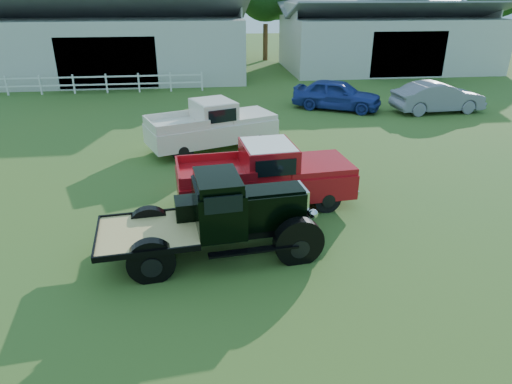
{
  "coord_description": "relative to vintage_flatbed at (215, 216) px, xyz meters",
  "views": [
    {
      "loc": [
        -1.19,
        -10.02,
        6.13
      ],
      "look_at": [
        0.2,
        1.2,
        1.05
      ],
      "focal_mm": 32.0,
      "sensor_mm": 36.0,
      "label": 1
    }
  ],
  "objects": [
    {
      "name": "tree_d",
      "position": [
        18.98,
        34.1,
        3.95
      ],
      "size": [
        6.0,
        6.0,
        10.0
      ],
      "primitive_type": null,
      "color": "black",
      "rests_on": "ground"
    },
    {
      "name": "shed_right",
      "position": [
        14.98,
        27.1,
        1.55
      ],
      "size": [
        16.8,
        9.2,
        5.2
      ],
      "primitive_type": null,
      "color": "#A3A290",
      "rests_on": "ground"
    },
    {
      "name": "red_pickup",
      "position": [
        1.6,
        2.65,
        -0.06
      ],
      "size": [
        5.6,
        2.58,
        1.98
      ],
      "primitive_type": null,
      "rotation": [
        0.0,
        0.0,
        0.09
      ],
      "color": "#AC1017",
      "rests_on": "ground"
    },
    {
      "name": "white_pickup",
      "position": [
        0.21,
        8.21,
        -0.06
      ],
      "size": [
        5.77,
        3.83,
        1.98
      ],
      "primitive_type": null,
      "rotation": [
        0.0,
        0.0,
        0.36
      ],
      "color": "silver",
      "rests_on": "ground"
    },
    {
      "name": "tree_c",
      "position": [
        5.98,
        33.1,
        3.45
      ],
      "size": [
        5.4,
        5.4,
        9.0
      ],
      "primitive_type": null,
      "color": "black",
      "rests_on": "ground"
    },
    {
      "name": "shed_left",
      "position": [
        -6.02,
        26.1,
        1.75
      ],
      "size": [
        18.8,
        10.2,
        5.6
      ],
      "primitive_type": null,
      "color": "#A3A290",
      "rests_on": "ground"
    },
    {
      "name": "misc_car_blue",
      "position": [
        7.22,
        14.18,
        -0.24
      ],
      "size": [
        5.08,
        3.95,
        1.62
      ],
      "primitive_type": "imported",
      "rotation": [
        0.0,
        0.0,
        1.07
      ],
      "color": "navy",
      "rests_on": "ground"
    },
    {
      "name": "ground",
      "position": [
        0.98,
        0.1,
        -1.05
      ],
      "size": [
        120.0,
        120.0,
        0.0
      ],
      "primitive_type": "plane",
      "color": "#376126"
    },
    {
      "name": "fence_rail",
      "position": [
        -7.02,
        20.1,
        -0.45
      ],
      "size": [
        14.2,
        0.16,
        1.2
      ],
      "primitive_type": null,
      "color": "white",
      "rests_on": "ground"
    },
    {
      "name": "misc_car_grey",
      "position": [
        12.39,
        12.91,
        -0.26
      ],
      "size": [
        4.9,
        1.99,
        1.58
      ],
      "primitive_type": "imported",
      "rotation": [
        0.0,
        0.0,
        1.64
      ],
      "color": "slate",
      "rests_on": "ground"
    },
    {
      "name": "tree_e",
      "position": [
        26.98,
        32.1,
        3.7
      ],
      "size": [
        5.7,
        5.7,
        9.5
      ],
      "primitive_type": null,
      "color": "black",
      "rests_on": "ground"
    },
    {
      "name": "vintage_flatbed",
      "position": [
        0.0,
        0.0,
        0.0
      ],
      "size": [
        5.5,
        2.65,
        2.1
      ],
      "primitive_type": null,
      "rotation": [
        0.0,
        0.0,
        0.11
      ],
      "color": "black",
      "rests_on": "ground"
    }
  ]
}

